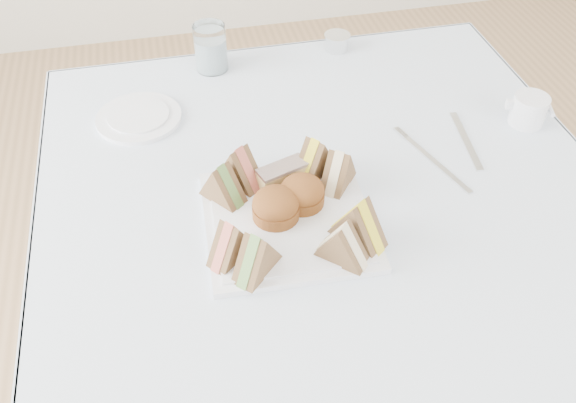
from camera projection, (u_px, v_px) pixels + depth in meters
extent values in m
plane|color=#9E7751|center=(315.00, 395.00, 1.61)|extent=(4.00, 4.00, 0.00)
cube|color=brown|center=(320.00, 312.00, 1.35)|extent=(0.90, 0.90, 0.74)
cube|color=#D0DEFD|center=(328.00, 189.00, 1.09)|extent=(1.02, 1.02, 0.01)
cube|color=white|center=(288.00, 220.00, 1.02)|extent=(0.29, 0.29, 0.01)
cylinder|color=brown|center=(276.00, 206.00, 1.00)|extent=(0.09, 0.09, 0.05)
cylinder|color=brown|center=(302.00, 193.00, 1.03)|extent=(0.10, 0.10, 0.05)
cube|color=#D0C378|center=(282.00, 175.00, 1.06)|extent=(0.10, 0.06, 0.04)
cylinder|color=white|center=(139.00, 118.00, 1.23)|extent=(0.20, 0.20, 0.01)
cylinder|color=white|center=(211.00, 48.00, 1.34)|extent=(0.08, 0.08, 0.10)
cylinder|color=silver|center=(337.00, 43.00, 1.42)|extent=(0.07, 0.07, 0.03)
cube|color=silver|center=(466.00, 140.00, 1.18)|extent=(0.04, 0.18, 0.00)
cube|color=silver|center=(437.00, 164.00, 1.13)|extent=(0.07, 0.18, 0.00)
cylinder|color=white|center=(529.00, 110.00, 1.21)|extent=(0.09, 0.09, 0.06)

